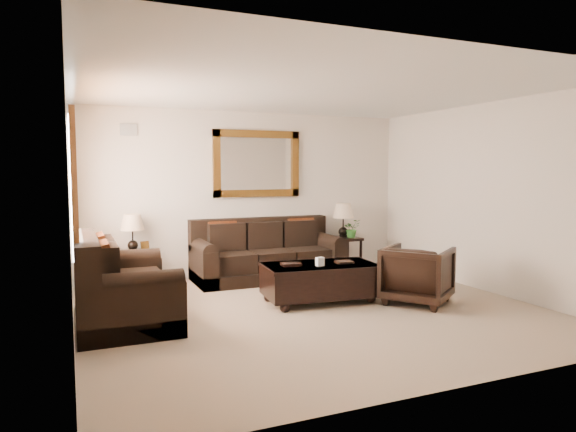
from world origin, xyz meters
name	(u,v)px	position (x,y,z in m)	size (l,w,h in m)	color
room	(315,202)	(0.00, 0.00, 1.35)	(5.51, 5.01, 2.71)	tan
window	(74,186)	(-2.70, 0.90, 1.55)	(0.07, 1.96, 1.66)	white
mirror	(257,164)	(0.14, 2.47, 1.85)	(1.50, 0.06, 1.10)	#513310
air_vent	(129,130)	(-1.90, 2.48, 2.35)	(0.25, 0.02, 0.18)	#999999
sofa	(267,257)	(0.14, 2.04, 0.35)	(2.35, 1.01, 0.96)	black
loveseat	(119,290)	(-2.26, 0.46, 0.37)	(1.06, 1.79, 1.01)	black
end_table_left	(133,240)	(-1.91, 2.21, 0.72)	(0.50, 0.50, 1.10)	black
end_table_right	(343,227)	(1.63, 2.19, 0.76)	(0.53, 0.53, 1.17)	black
coffee_table	(320,278)	(0.26, 0.38, 0.31)	(1.56, 0.95, 0.63)	black
armchair	(417,272)	(1.41, -0.19, 0.41)	(0.81, 0.75, 0.83)	black
potted_plant	(352,230)	(1.74, 2.10, 0.70)	(0.28, 0.32, 0.25)	#255A1F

